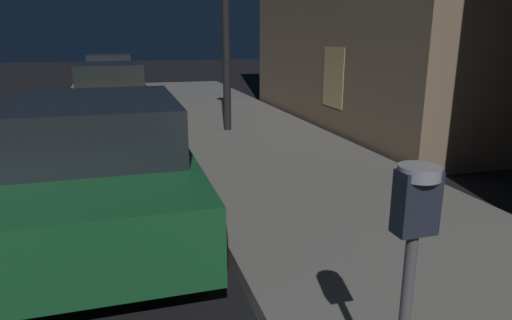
{
  "coord_description": "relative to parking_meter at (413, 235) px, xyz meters",
  "views": [
    {
      "loc": [
        3.15,
        -1.89,
        2.05
      ],
      "look_at": [
        4.08,
        1.24,
        1.16
      ],
      "focal_mm": 31.54,
      "sensor_mm": 36.0,
      "label": 1
    }
  ],
  "objects": [
    {
      "name": "parking_meter",
      "position": [
        0.0,
        0.0,
        0.0
      ],
      "size": [
        0.19,
        0.19,
        1.36
      ],
      "color": "#59595B",
      "rests_on": "sidewalk"
    },
    {
      "name": "car_white",
      "position": [
        -1.53,
        16.46,
        -0.47
      ],
      "size": [
        2.14,
        4.44,
        1.43
      ],
      "color": "silver",
      "rests_on": "ground"
    },
    {
      "name": "car_green",
      "position": [
        -1.53,
        3.43,
        -0.46
      ],
      "size": [
        2.15,
        4.29,
        1.43
      ],
      "color": "#19592D",
      "rests_on": "ground"
    },
    {
      "name": "car_yellow_cab",
      "position": [
        -1.53,
        10.26,
        -0.47
      ],
      "size": [
        2.12,
        4.57,
        1.43
      ],
      "color": "gold",
      "rests_on": "ground"
    }
  ]
}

